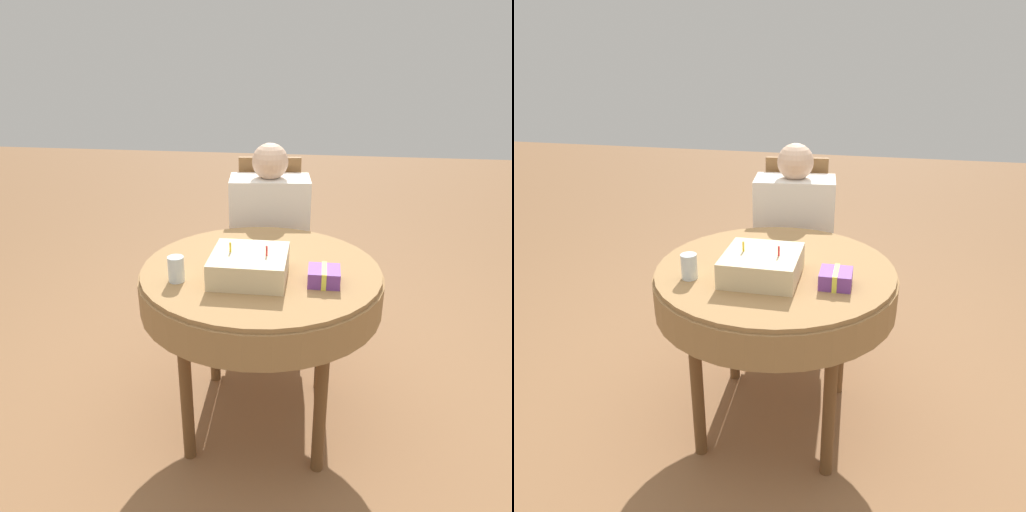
% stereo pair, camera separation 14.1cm
% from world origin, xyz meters
% --- Properties ---
extents(ground_plane, '(12.00, 12.00, 0.00)m').
position_xyz_m(ground_plane, '(0.00, 0.00, 0.00)').
color(ground_plane, '#8C603D').
extents(dining_table, '(0.97, 0.97, 0.76)m').
position_xyz_m(dining_table, '(0.00, 0.00, 0.67)').
color(dining_table, '#9E7547').
rests_on(dining_table, ground_plane).
extents(chair, '(0.42, 0.42, 1.02)m').
position_xyz_m(chair, '(-0.05, 0.78, 0.54)').
color(chair, brown).
rests_on(chair, ground_plane).
extents(person, '(0.44, 0.36, 1.13)m').
position_xyz_m(person, '(-0.04, 0.68, 0.69)').
color(person, '#DBB293').
rests_on(person, ground_plane).
extents(birthday_cake, '(0.28, 0.28, 0.14)m').
position_xyz_m(birthday_cake, '(-0.03, -0.10, 0.81)').
color(birthday_cake, beige).
rests_on(birthday_cake, dining_table).
extents(drinking_glass, '(0.06, 0.06, 0.10)m').
position_xyz_m(drinking_glass, '(-0.30, -0.17, 0.81)').
color(drinking_glass, silver).
rests_on(drinking_glass, dining_table).
extents(gift_box, '(0.12, 0.12, 0.07)m').
position_xyz_m(gift_box, '(0.25, -0.12, 0.79)').
color(gift_box, '#753D99').
rests_on(gift_box, dining_table).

